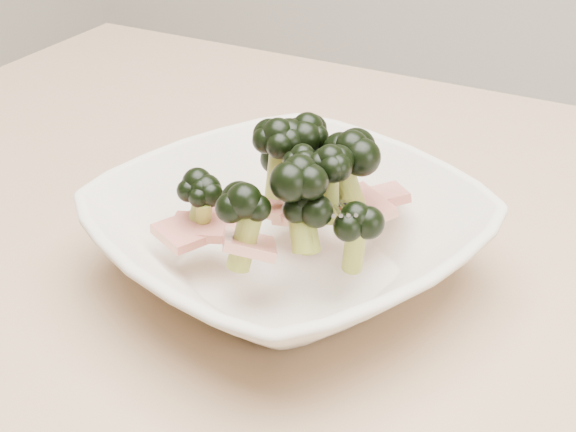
# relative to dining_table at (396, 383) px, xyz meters

# --- Properties ---
(dining_table) EXTENTS (1.20, 0.80, 0.75)m
(dining_table) POSITION_rel_dining_table_xyz_m (0.00, 0.00, 0.00)
(dining_table) COLOR tan
(dining_table) RESTS_ON ground
(broccoli_dish) EXTENTS (0.34, 0.34, 0.12)m
(broccoli_dish) POSITION_rel_dining_table_xyz_m (-0.08, -0.03, 0.14)
(broccoli_dish) COLOR beige
(broccoli_dish) RESTS_ON dining_table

